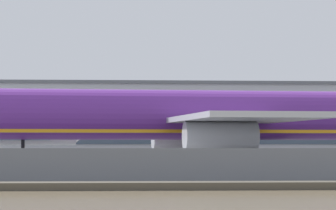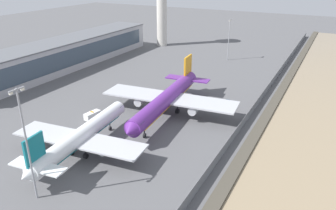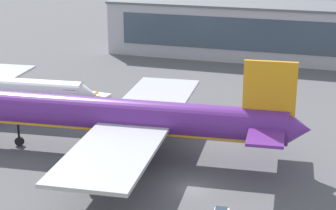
# 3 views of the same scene
# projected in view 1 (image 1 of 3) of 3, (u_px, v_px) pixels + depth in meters

# --- Properties ---
(ground_plane) EXTENTS (500.00, 500.00, 0.00)m
(ground_plane) POSITION_uv_depth(u_px,v_px,m) (335.00, 178.00, 85.08)
(ground_plane) COLOR #565659
(cargo_jet_purple) EXTENTS (50.05, 43.22, 14.43)m
(cargo_jet_purple) POSITION_uv_depth(u_px,v_px,m) (198.00, 117.00, 91.79)
(cargo_jet_purple) COLOR #602889
(cargo_jet_purple) RESTS_ON ground
(ops_van) EXTENTS (5.45, 2.84, 2.48)m
(ops_van) POSITION_uv_depth(u_px,v_px,m) (60.00, 160.00, 109.27)
(ops_van) COLOR white
(ops_van) RESTS_ON ground
(terminal_building) EXTENTS (106.84, 17.23, 12.75)m
(terminal_building) POSITION_uv_depth(u_px,v_px,m) (310.00, 124.00, 159.00)
(terminal_building) COLOR #B2B2B7
(terminal_building) RESTS_ON ground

